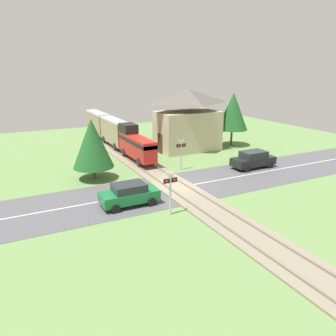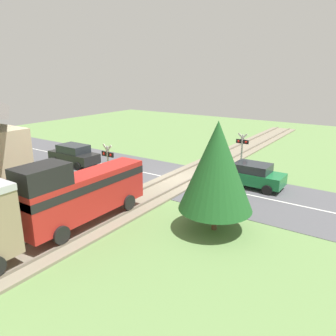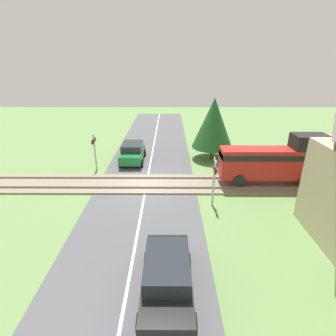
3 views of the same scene
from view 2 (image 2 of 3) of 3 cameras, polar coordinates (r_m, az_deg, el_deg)
The scene contains 9 objects.
ground_plane at distance 21.57m, azimuth 2.14°, elevation -2.17°, with size 60.00×60.00×0.00m, color #66894C.
road_surface at distance 21.57m, azimuth 2.14°, elevation -2.15°, with size 48.00×6.40×0.02m.
track_bed at distance 21.55m, azimuth 2.14°, elevation -2.00°, with size 2.80×48.00×0.24m.
car_near_crossing at distance 20.77m, azimuth 14.45°, elevation -1.15°, with size 3.81×1.86×1.50m.
car_far_side at distance 25.90m, azimuth -16.09°, elevation 2.26°, with size 4.09×1.81×1.57m.
crossing_signal_west_approach at distance 23.37m, azimuth 12.76°, elevation 3.55°, with size 0.90×0.18×2.83m.
crossing_signal_east_approach at distance 19.62m, azimuth -10.41°, elevation 1.23°, with size 0.90×0.18×2.83m.
pedestrian_by_station at distance 15.96m, azimuth -26.23°, elevation -7.85°, with size 0.43×0.43×1.72m.
tree_roadside_hedge at distance 14.21m, azimuth 8.48°, elevation 0.30°, with size 3.28×3.28×4.95m.
Camera 2 is at (-10.87, 17.30, 6.90)m, focal length 35.00 mm.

